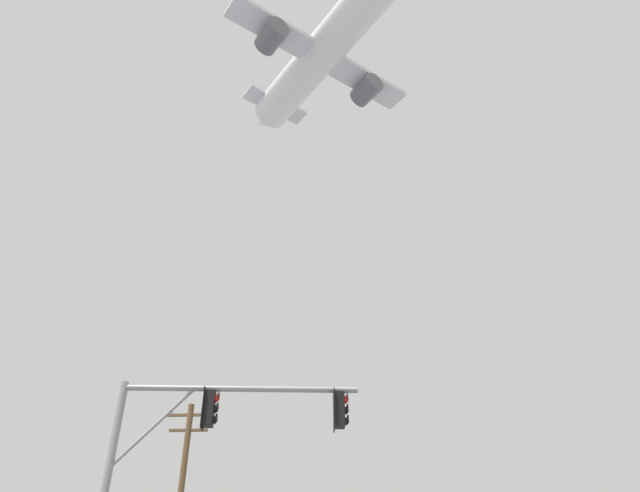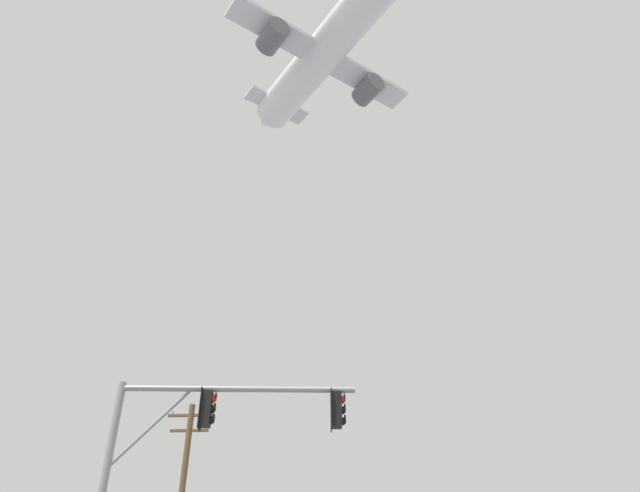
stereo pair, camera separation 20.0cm
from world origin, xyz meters
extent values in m
cylinder|color=gray|center=(-2.48, 8.18, 5.94)|extent=(6.10, 0.68, 0.15)
cylinder|color=gray|center=(-4.61, 8.00, 4.95)|extent=(1.89, 0.24, 2.04)
cube|color=black|center=(0.07, 8.41, 5.41)|extent=(0.29, 0.34, 0.90)
cylinder|color=black|center=(0.07, 8.41, 5.92)|extent=(0.05, 0.05, 0.12)
cube|color=black|center=(-0.07, 8.39, 5.41)|extent=(0.06, 0.46, 1.04)
sphere|color=red|center=(0.22, 8.42, 5.68)|extent=(0.20, 0.20, 0.20)
cylinder|color=black|center=(0.28, 8.42, 5.74)|extent=(0.06, 0.21, 0.21)
sphere|color=black|center=(0.22, 8.42, 5.40)|extent=(0.20, 0.20, 0.20)
cylinder|color=black|center=(0.28, 8.42, 5.46)|extent=(0.06, 0.21, 0.21)
sphere|color=black|center=(0.22, 8.42, 5.12)|extent=(0.20, 0.20, 0.20)
cylinder|color=black|center=(0.28, 8.42, 5.18)|extent=(0.06, 0.21, 0.21)
cube|color=black|center=(-3.27, 8.11, 5.41)|extent=(0.29, 0.34, 0.90)
cylinder|color=black|center=(-3.27, 8.11, 5.92)|extent=(0.05, 0.05, 0.12)
cube|color=black|center=(-3.41, 8.10, 5.41)|extent=(0.06, 0.46, 1.04)
sphere|color=red|center=(-3.13, 8.12, 5.68)|extent=(0.20, 0.20, 0.20)
cylinder|color=black|center=(-3.06, 8.13, 5.74)|extent=(0.06, 0.21, 0.21)
sphere|color=black|center=(-3.13, 8.12, 5.40)|extent=(0.20, 0.20, 0.20)
cylinder|color=black|center=(-3.06, 8.13, 5.46)|extent=(0.06, 0.21, 0.21)
sphere|color=black|center=(-3.13, 8.12, 5.12)|extent=(0.20, 0.20, 0.20)
cylinder|color=black|center=(-3.06, 8.13, 5.18)|extent=(0.06, 0.21, 0.21)
cube|color=brown|center=(-7.14, 19.98, 8.51)|extent=(2.20, 0.12, 0.12)
cube|color=brown|center=(-7.14, 19.98, 7.81)|extent=(1.80, 0.12, 0.12)
cylinder|color=gray|center=(-8.04, 19.98, 8.63)|extent=(0.10, 0.10, 0.18)
cylinder|color=gray|center=(-6.24, 19.98, 8.63)|extent=(0.10, 0.10, 0.18)
cylinder|color=white|center=(-1.06, 30.02, 46.80)|extent=(16.13, 19.12, 3.79)
cone|color=white|center=(-8.29, 39.25, 46.80)|extent=(4.00, 3.85, 3.22)
cube|color=silver|center=(-1.43, 30.48, 46.24)|extent=(17.46, 14.47, 0.43)
cylinder|color=#595B60|center=(3.01, 33.96, 45.10)|extent=(3.43, 3.55, 2.13)
cylinder|color=#595B60|center=(-5.87, 27.01, 45.10)|extent=(3.43, 3.55, 2.13)
cube|color=navy|center=(-6.76, 37.29, 48.94)|extent=(2.27, 2.79, 4.50)
cube|color=silver|center=(-6.91, 37.48, 47.16)|extent=(6.91, 6.06, 0.24)
camera|label=1|loc=(0.32, -6.08, 1.37)|focal=31.31mm
camera|label=2|loc=(0.52, -6.07, 1.37)|focal=31.31mm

